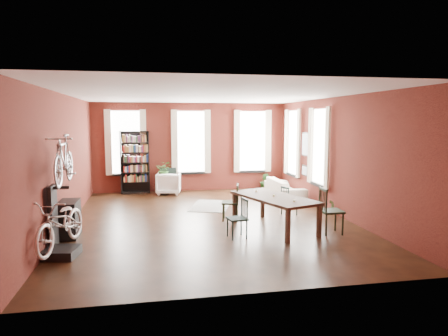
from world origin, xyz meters
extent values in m
plane|color=black|center=(0.00, 0.00, 0.00)|extent=(9.00, 9.00, 0.00)
cube|color=white|center=(0.00, 0.00, 3.20)|extent=(7.00, 9.00, 0.04)
cube|color=#4A1712|center=(0.00, 4.50, 1.60)|extent=(7.00, 0.04, 3.20)
cube|color=#4A1712|center=(0.00, -4.50, 1.60)|extent=(7.00, 0.04, 3.20)
cube|color=#4A1712|center=(-3.50, 0.00, 1.60)|extent=(0.04, 9.00, 3.20)
cube|color=#4A1712|center=(3.50, 0.00, 1.60)|extent=(0.04, 9.00, 3.20)
cube|color=white|center=(-2.30, 4.47, 1.80)|extent=(1.00, 0.04, 2.20)
cube|color=beige|center=(-2.30, 4.40, 1.80)|extent=(1.40, 0.06, 2.30)
cube|color=white|center=(0.00, 4.47, 1.80)|extent=(1.00, 0.04, 2.20)
cube|color=beige|center=(0.00, 4.40, 1.80)|extent=(1.40, 0.06, 2.30)
cube|color=white|center=(2.30, 4.47, 1.80)|extent=(1.00, 0.04, 2.20)
cube|color=beige|center=(2.30, 4.40, 1.80)|extent=(1.40, 0.06, 2.30)
cube|color=white|center=(3.47, 1.00, 1.80)|extent=(0.04, 1.00, 2.20)
cube|color=beige|center=(3.40, 1.00, 1.80)|extent=(0.06, 1.40, 2.30)
cube|color=white|center=(3.47, 3.20, 1.80)|extent=(0.04, 1.00, 2.20)
cube|color=beige|center=(3.40, 3.20, 1.80)|extent=(0.06, 1.40, 2.30)
cube|color=black|center=(3.46, 2.10, 1.80)|extent=(0.04, 0.55, 0.75)
cube|color=black|center=(3.46, 2.10, 0.95)|extent=(0.04, 0.45, 0.35)
cube|color=brown|center=(1.37, -1.12, 0.39)|extent=(1.75, 2.51, 0.78)
cube|color=#183535|center=(0.36, -1.68, 0.43)|extent=(0.45, 0.45, 0.87)
cube|color=#21301C|center=(0.53, -0.11, 0.47)|extent=(0.53, 0.53, 0.93)
cube|color=black|center=(2.54, -1.73, 0.52)|extent=(0.50, 0.50, 1.04)
cube|color=#163130|center=(2.22, 0.15, 0.39)|extent=(0.46, 0.46, 0.78)
cube|color=black|center=(-2.00, 4.30, 1.10)|extent=(1.00, 0.32, 2.20)
imported|color=white|center=(-0.86, 3.91, 0.41)|extent=(0.91, 0.87, 0.83)
imported|color=beige|center=(2.95, 2.60, 0.41)|extent=(0.61, 2.08, 0.81)
cube|color=black|center=(0.29, 1.67, 0.01)|extent=(1.57, 1.98, 0.01)
cube|color=black|center=(-3.18, -2.29, 0.09)|extent=(0.68, 0.68, 0.17)
cube|color=black|center=(-3.40, -1.80, 0.65)|extent=(0.16, 0.60, 1.30)
cube|color=black|center=(-3.28, -0.90, 0.40)|extent=(0.40, 0.80, 0.80)
cube|color=black|center=(-1.00, 3.93, 0.28)|extent=(0.28, 0.28, 0.56)
imported|color=#245020|center=(2.73, 4.25, 0.13)|extent=(0.54, 0.68, 0.27)
imported|color=#2B5D25|center=(3.37, -0.05, 0.07)|extent=(0.43, 0.46, 0.15)
imported|color=beige|center=(-3.15, -2.27, 1.10)|extent=(0.85, 1.10, 1.85)
imported|color=#A5A8AD|center=(-3.15, -1.80, 2.13)|extent=(0.47, 1.00, 1.66)
imported|color=#315F26|center=(-1.01, 3.90, 0.79)|extent=(0.67, 0.71, 0.47)
camera|label=1|loc=(-1.50, -10.01, 2.56)|focal=32.00mm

